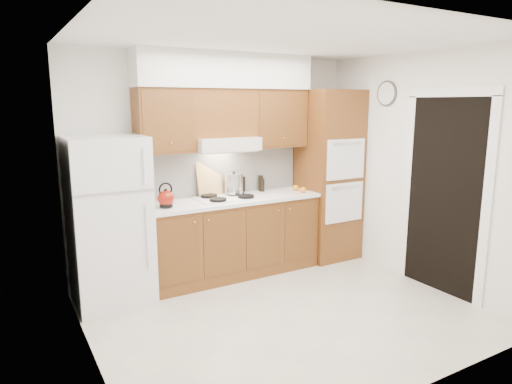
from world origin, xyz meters
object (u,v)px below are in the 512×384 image
Objects in this scene: kettle at (166,199)px; stock_pot at (234,184)px; oven_cabinet at (328,175)px; fridge at (109,221)px.

stock_pot is (0.93, 0.21, 0.05)m from kettle.
kettle is at bearing -178.31° from oven_cabinet.
stock_pot is at bearing 20.03° from kettle.
fridge is 2.86m from oven_cabinet.
fridge reaches higher than stock_pot.
oven_cabinet is (2.85, 0.03, 0.24)m from fridge.
kettle is (0.60, -0.03, 0.18)m from fridge.
fridge is 7.49× the size of stock_pot.
oven_cabinet reaches higher than fridge.
oven_cabinet is 9.59× the size of stock_pot.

